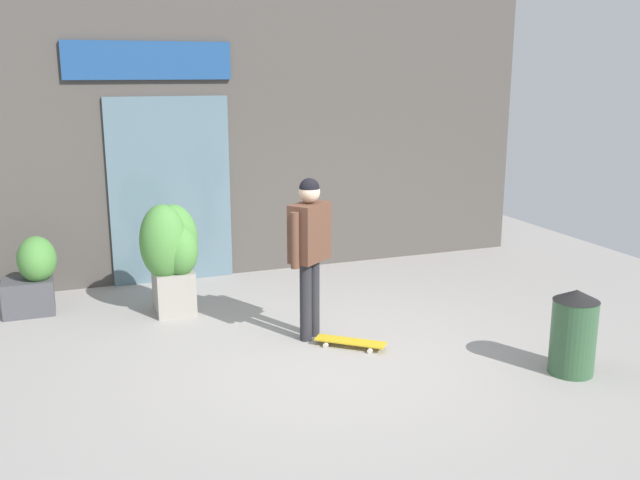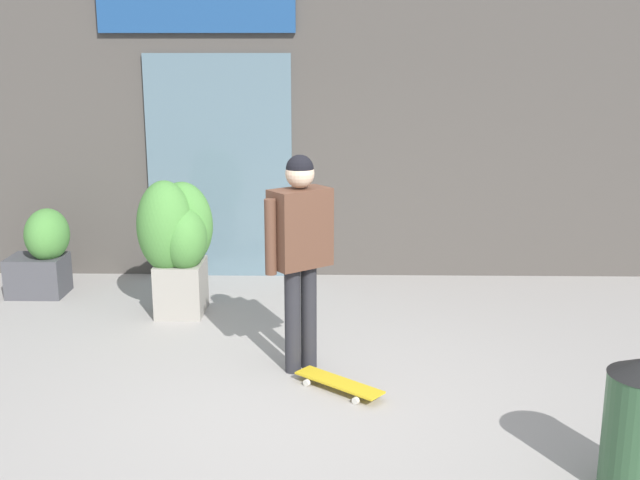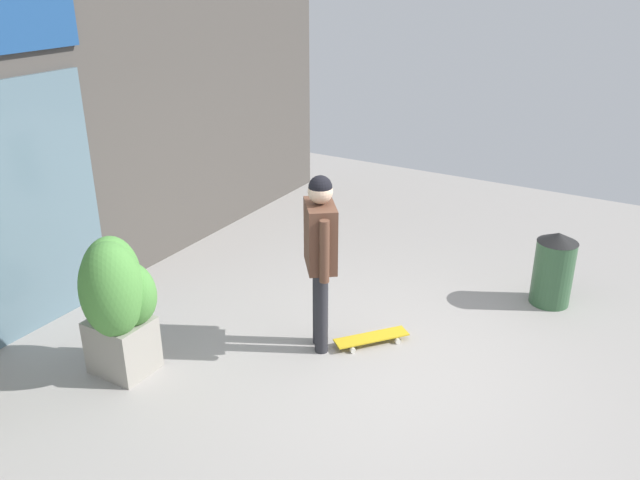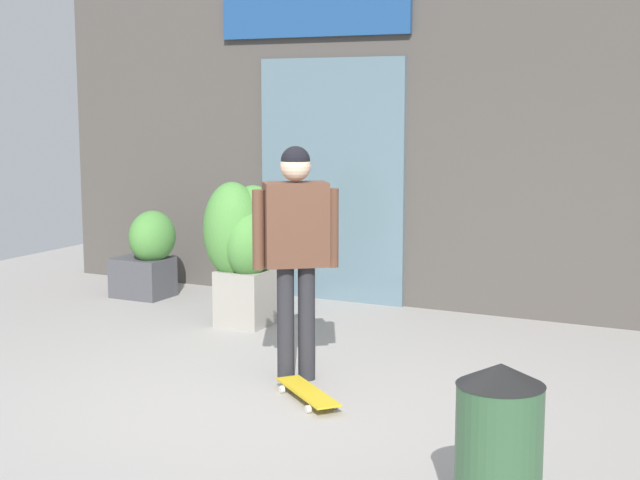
{
  "view_description": "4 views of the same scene",
  "coord_description": "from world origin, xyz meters",
  "px_view_note": "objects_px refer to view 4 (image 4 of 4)",
  "views": [
    {
      "loc": [
        -2.44,
        -6.32,
        2.87
      ],
      "look_at": [
        0.17,
        0.64,
        1.08
      ],
      "focal_mm": 39.47,
      "sensor_mm": 36.0,
      "label": 1
    },
    {
      "loc": [
        0.29,
        -5.32,
        2.53
      ],
      "look_at": [
        0.17,
        0.64,
        1.08
      ],
      "focal_mm": 42.87,
      "sensor_mm": 36.0,
      "label": 2
    },
    {
      "loc": [
        -4.74,
        -2.22,
        3.54
      ],
      "look_at": [
        0.17,
        0.64,
        1.08
      ],
      "focal_mm": 36.46,
      "sensor_mm": 36.0,
      "label": 3
    },
    {
      "loc": [
        3.28,
        -5.57,
        2.12
      ],
      "look_at": [
        0.17,
        0.64,
        1.08
      ],
      "focal_mm": 52.83,
      "sensor_mm": 36.0,
      "label": 4
    }
  ],
  "objects_px": {
    "skateboard": "(308,392)",
    "planter_box_right": "(244,244)",
    "trash_bin": "(499,446)",
    "planter_box_left": "(148,250)",
    "skateboarder": "(296,237)"
  },
  "relations": [
    {
      "from": "planter_box_left",
      "to": "skateboarder",
      "type": "bearing_deg",
      "value": -34.54
    },
    {
      "from": "planter_box_right",
      "to": "trash_bin",
      "type": "relative_size",
      "value": 1.6
    },
    {
      "from": "skateboarder",
      "to": "skateboard",
      "type": "distance_m",
      "value": 1.16
    },
    {
      "from": "skateboarder",
      "to": "trash_bin",
      "type": "bearing_deg",
      "value": 11.94
    },
    {
      "from": "skateboard",
      "to": "planter_box_right",
      "type": "bearing_deg",
      "value": 171.3
    },
    {
      "from": "skateboard",
      "to": "planter_box_left",
      "type": "bearing_deg",
      "value": -177.4
    },
    {
      "from": "planter_box_right",
      "to": "planter_box_left",
      "type": "bearing_deg",
      "value": 159.29
    },
    {
      "from": "skateboard",
      "to": "trash_bin",
      "type": "bearing_deg",
      "value": 2.06
    },
    {
      "from": "skateboarder",
      "to": "planter_box_right",
      "type": "bearing_deg",
      "value": -174.55
    },
    {
      "from": "skateboard",
      "to": "planter_box_right",
      "type": "height_order",
      "value": "planter_box_right"
    },
    {
      "from": "planter_box_right",
      "to": "trash_bin",
      "type": "bearing_deg",
      "value": -43.04
    },
    {
      "from": "skateboarder",
      "to": "planter_box_left",
      "type": "xyz_separation_m",
      "value": [
        -2.83,
        1.95,
        -0.59
      ]
    },
    {
      "from": "planter_box_left",
      "to": "planter_box_right",
      "type": "bearing_deg",
      "value": -20.71
    },
    {
      "from": "skateboard",
      "to": "planter_box_left",
      "type": "xyz_separation_m",
      "value": [
        -3.14,
        2.36,
        0.45
      ]
    },
    {
      "from": "skateboarder",
      "to": "skateboard",
      "type": "height_order",
      "value": "skateboarder"
    }
  ]
}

